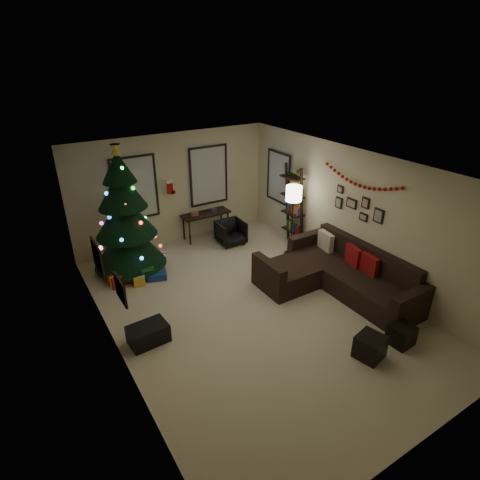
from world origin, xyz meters
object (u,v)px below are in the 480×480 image
Objects in this scene: sofa at (336,275)px; bookshelf at (294,208)px; desk at (206,216)px; desk_chair at (231,232)px; christmas_tree at (125,220)px.

bookshelf is at bearing 76.66° from sofa.
desk is 2.07× the size of desk_chair.
bookshelf is (1.60, -1.52, 0.39)m from desk.
sofa is at bearing -103.34° from bookshelf.
desk_chair is at bearing -0.93° from christmas_tree.
christmas_tree reaches higher than desk.
bookshelf reaches higher than sofa.
sofa is 2.20m from bookshelf.
christmas_tree is at bearing 138.24° from sofa.
desk is 2.24m from bookshelf.
desk_chair is at bearing -61.46° from desk.
christmas_tree is 2.69m from desk_chair.
christmas_tree is at bearing -177.65° from desk_chair.
desk is (-1.11, 3.56, 0.30)m from sofa.
christmas_tree is 3.90m from bookshelf.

